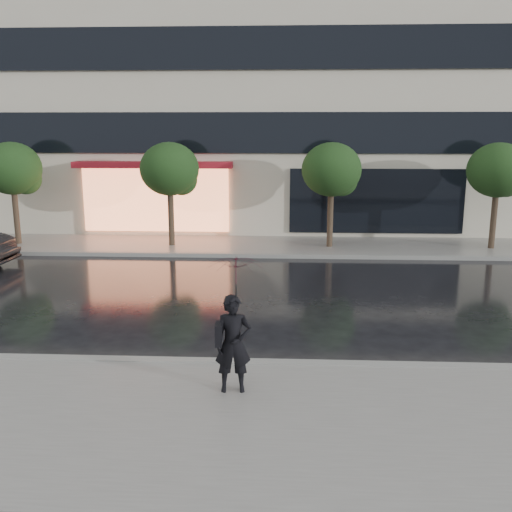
{
  "coord_description": "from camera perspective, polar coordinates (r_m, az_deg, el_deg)",
  "views": [
    {
      "loc": [
        1.26,
        -11.19,
        4.51
      ],
      "look_at": [
        0.59,
        2.54,
        1.4
      ],
      "focal_mm": 40.0,
      "sensor_mm": 36.0,
      "label": 1
    }
  ],
  "objects": [
    {
      "name": "sidewalk_near",
      "position": [
        9.18,
        -5.68,
        -16.29
      ],
      "size": [
        60.0,
        4.5,
        0.12
      ],
      "primitive_type": "cube",
      "color": "slate",
      "rests_on": "ground"
    },
    {
      "name": "tree_far_east",
      "position": [
        22.66,
        23.15,
        7.71
      ],
      "size": [
        2.2,
        2.2,
        3.99
      ],
      "color": "#33261C",
      "rests_on": "ground"
    },
    {
      "name": "office_building",
      "position": [
        29.53,
        0.35,
        21.49
      ],
      "size": [
        30.0,
        12.76,
        18.0
      ],
      "color": "beige",
      "rests_on": "ground"
    },
    {
      "name": "tree_mid_east",
      "position": [
        21.35,
        7.72,
        8.36
      ],
      "size": [
        2.2,
        2.2,
        3.99
      ],
      "color": "#33261C",
      "rests_on": "ground"
    },
    {
      "name": "tree_mid_west",
      "position": [
        21.69,
        -8.46,
        8.41
      ],
      "size": [
        2.2,
        2.2,
        3.99
      ],
      "color": "#33261C",
      "rests_on": "ground"
    },
    {
      "name": "pedestrian_with_umbrella",
      "position": [
        9.45,
        -2.13,
        -4.91
      ],
      "size": [
        1.01,
        1.02,
        2.35
      ],
      "rotation": [
        0.0,
        0.0,
        0.11
      ],
      "color": "black",
      "rests_on": "sidewalk_near"
    },
    {
      "name": "ground",
      "position": [
        12.13,
        -3.42,
        -9.1
      ],
      "size": [
        120.0,
        120.0,
        0.0
      ],
      "primitive_type": "plane",
      "color": "black",
      "rests_on": "ground"
    },
    {
      "name": "sidewalk_far",
      "position": [
        21.93,
        -0.55,
        1.03
      ],
      "size": [
        60.0,
        3.5,
        0.12
      ],
      "primitive_type": "cube",
      "color": "slate",
      "rests_on": "ground"
    },
    {
      "name": "curb_far",
      "position": [
        20.22,
        -0.84,
        0.06
      ],
      "size": [
        60.0,
        0.25,
        0.14
      ],
      "primitive_type": "cube",
      "color": "gray",
      "rests_on": "ground"
    },
    {
      "name": "curb_near",
      "position": [
        11.18,
        -3.98,
        -10.67
      ],
      "size": [
        60.0,
        0.25,
        0.14
      ],
      "primitive_type": "cube",
      "color": "gray",
      "rests_on": "ground"
    },
    {
      "name": "tree_far_west",
      "position": [
        23.6,
        -23.04,
        7.88
      ],
      "size": [
        2.2,
        2.2,
        3.99
      ],
      "color": "#33261C",
      "rests_on": "ground"
    }
  ]
}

